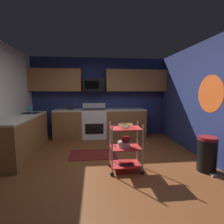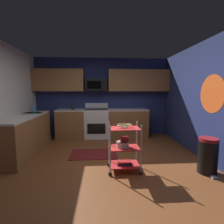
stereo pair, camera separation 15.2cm
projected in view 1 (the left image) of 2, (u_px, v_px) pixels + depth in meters
The scene contains 17 objects.
floor at pixel (105, 165), 3.55m from camera, with size 4.40×4.80×0.04m, color brown.
wall_back at pixel (100, 97), 5.79m from camera, with size 4.52×0.06×2.60m, color navy.
wall_right at pixel (209, 101), 3.63m from camera, with size 0.06×4.80×2.60m, color navy.
wall_flower_decal at pixel (210, 94), 3.54m from camera, with size 0.79×0.79×0.00m, color #E5591E.
counter_run at pixel (73, 127), 4.92m from camera, with size 3.67×2.71×0.92m.
oven_range at pixel (94, 123), 5.55m from camera, with size 0.76×0.65×1.10m.
upper_cabinets at pixel (101, 80), 5.53m from camera, with size 4.40×0.33×0.70m.
microwave at pixel (94, 85), 5.50m from camera, with size 0.70×0.39×0.40m.
rolling_cart at pixel (126, 147), 3.21m from camera, with size 0.62×0.40×0.91m.
fruit_bowl at pixel (126, 125), 3.15m from camera, with size 0.27×0.27×0.07m.
mixing_bowl_large at pixel (124, 144), 3.19m from camera, with size 0.25×0.25×0.11m.
mixing_bowl_small at pixel (126, 139), 3.19m from camera, with size 0.18×0.18×0.08m.
book_stack at pixel (125, 162), 3.24m from camera, with size 0.28×0.21×0.05m.
kettle at pixel (71, 107), 5.40m from camera, with size 0.21×0.18×0.26m.
dish_soap_bottle at pixel (31, 109), 4.55m from camera, with size 0.06×0.06×0.20m, color #2D8CBF.
trash_can at pixel (207, 154), 3.20m from camera, with size 0.34×0.42×0.66m.
floor_rug at pixel (93, 154), 4.06m from camera, with size 1.10×0.70×0.01m, color maroon.
Camera 1 is at (-0.21, -3.39, 1.51)m, focal length 27.32 mm.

